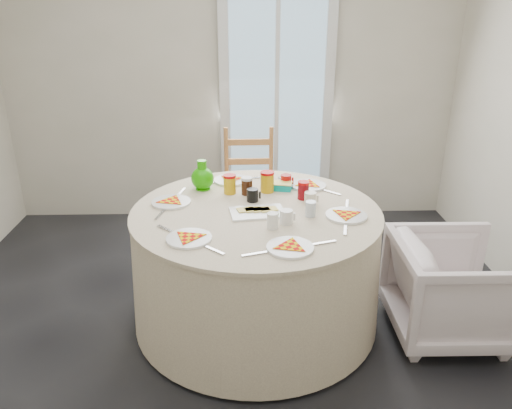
{
  "coord_description": "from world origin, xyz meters",
  "views": [
    {
      "loc": [
        0.09,
        -2.47,
        1.94
      ],
      "look_at": [
        0.17,
        0.27,
        0.8
      ],
      "focal_mm": 35.0,
      "sensor_mm": 36.0,
      "label": 1
    }
  ],
  "objects_px": {
    "table": "(256,267)",
    "green_pitcher": "(202,174)",
    "wooden_chair": "(250,192)",
    "armchair": "(453,278)"
  },
  "relations": [
    {
      "from": "table",
      "to": "green_pitcher",
      "type": "distance_m",
      "value": 0.7
    },
    {
      "from": "table",
      "to": "wooden_chair",
      "type": "height_order",
      "value": "wooden_chair"
    },
    {
      "from": "armchair",
      "to": "green_pitcher",
      "type": "bearing_deg",
      "value": 70.61
    },
    {
      "from": "armchair",
      "to": "green_pitcher",
      "type": "relative_size",
      "value": 3.57
    },
    {
      "from": "wooden_chair",
      "to": "green_pitcher",
      "type": "height_order",
      "value": "green_pitcher"
    },
    {
      "from": "table",
      "to": "green_pitcher",
      "type": "height_order",
      "value": "green_pitcher"
    },
    {
      "from": "armchair",
      "to": "table",
      "type": "bearing_deg",
      "value": 81.4
    },
    {
      "from": "table",
      "to": "wooden_chair",
      "type": "relative_size",
      "value": 1.58
    },
    {
      "from": "green_pitcher",
      "to": "armchair",
      "type": "bearing_deg",
      "value": 3.96
    },
    {
      "from": "table",
      "to": "green_pitcher",
      "type": "bearing_deg",
      "value": 133.33
    }
  ]
}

